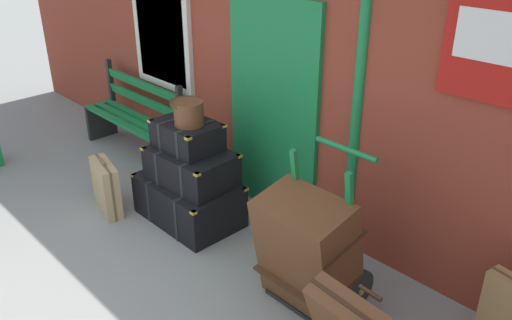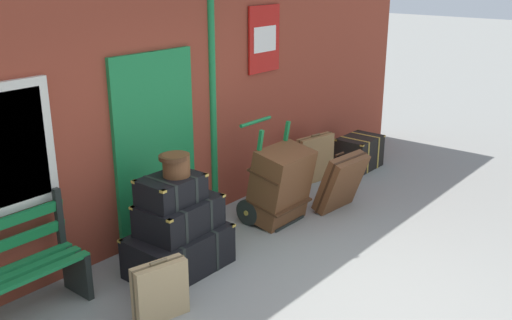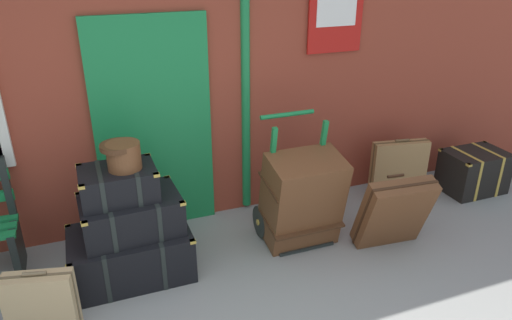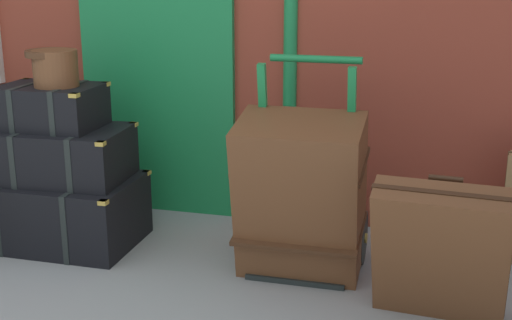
% 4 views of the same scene
% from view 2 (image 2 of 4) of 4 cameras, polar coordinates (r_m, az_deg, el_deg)
% --- Properties ---
extents(ground_plane, '(60.00, 60.00, 0.00)m').
position_cam_2_polar(ground_plane, '(5.56, 8.93, -13.96)').
color(ground_plane, gray).
extents(brick_facade, '(10.40, 0.35, 3.20)m').
position_cam_2_polar(brick_facade, '(6.51, -10.44, 6.16)').
color(brick_facade, brown).
rests_on(brick_facade, ground).
extents(steamer_trunk_base, '(1.01, 0.65, 0.43)m').
position_cam_2_polar(steamer_trunk_base, '(6.04, -7.49, -8.74)').
color(steamer_trunk_base, black).
rests_on(steamer_trunk_base, ground).
extents(steamer_trunk_middle, '(0.84, 0.59, 0.33)m').
position_cam_2_polar(steamer_trunk_middle, '(5.92, -7.47, -5.35)').
color(steamer_trunk_middle, black).
rests_on(steamer_trunk_middle, steamer_trunk_base).
extents(steamer_trunk_top, '(0.62, 0.46, 0.27)m').
position_cam_2_polar(steamer_trunk_top, '(5.78, -8.26, -2.87)').
color(steamer_trunk_top, black).
rests_on(steamer_trunk_top, steamer_trunk_middle).
extents(round_hatbox, '(0.31, 0.28, 0.22)m').
position_cam_2_polar(round_hatbox, '(5.72, -7.80, -0.36)').
color(round_hatbox, brown).
rests_on(round_hatbox, steamer_trunk_top).
extents(porters_trolley, '(0.71, 0.56, 1.21)m').
position_cam_2_polar(porters_trolley, '(7.12, 1.25, -3.63)').
color(porters_trolley, black).
rests_on(porters_trolley, ground).
extents(large_brown_trunk, '(0.70, 0.59, 0.95)m').
position_cam_2_polar(large_brown_trunk, '(6.95, 2.38, -2.44)').
color(large_brown_trunk, brown).
rests_on(large_brown_trunk, ground).
extents(suitcase_oxblood, '(0.65, 0.25, 0.70)m').
position_cam_2_polar(suitcase_oxblood, '(8.36, 5.75, 0.13)').
color(suitcase_oxblood, olive).
rests_on(suitcase_oxblood, ground).
extents(suitcase_cream, '(0.51, 0.27, 0.57)m').
position_cam_2_polar(suitcase_cream, '(5.29, -9.30, -12.44)').
color(suitcase_cream, tan).
rests_on(suitcase_cream, ground).
extents(suitcase_charcoal, '(0.67, 0.47, 0.75)m').
position_cam_2_polar(suitcase_charcoal, '(7.39, 8.27, -2.16)').
color(suitcase_charcoal, brown).
rests_on(suitcase_charcoal, ground).
extents(corner_trunk, '(0.69, 0.49, 0.49)m').
position_cam_2_polar(corner_trunk, '(9.03, 10.00, 0.74)').
color(corner_trunk, black).
rests_on(corner_trunk, ground).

